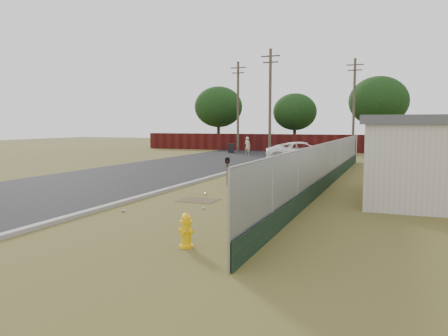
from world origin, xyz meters
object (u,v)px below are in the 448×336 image
at_px(pickup_truck, 304,152).
at_px(trash_bin, 231,148).
at_px(fire_hydrant, 186,231).
at_px(mailbox, 228,163).
at_px(pedestrian, 248,146).

relative_size(pickup_truck, trash_bin, 6.02).
xyz_separation_m(fire_hydrant, trash_bin, (-10.75, 31.26, 0.09)).
relative_size(fire_hydrant, mailbox, 0.62).
height_order(pickup_truck, pedestrian, pedestrian).
bearing_deg(trash_bin, pedestrian, -45.36).
bearing_deg(pedestrian, mailbox, 126.63).
bearing_deg(fire_hydrant, pedestrian, 105.90).
distance_m(pickup_truck, pedestrian, 8.51).
xyz_separation_m(fire_hydrant, pedestrian, (-8.16, 28.63, 0.45)).
bearing_deg(pickup_truck, trash_bin, 30.53).
height_order(pedestrian, trash_bin, pedestrian).
bearing_deg(pedestrian, fire_hydrant, 126.67).
relative_size(fire_hydrant, pickup_truck, 0.15).
xyz_separation_m(fire_hydrant, pickup_truck, (-1.91, 22.86, 0.38)).
relative_size(mailbox, pedestrian, 0.78).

